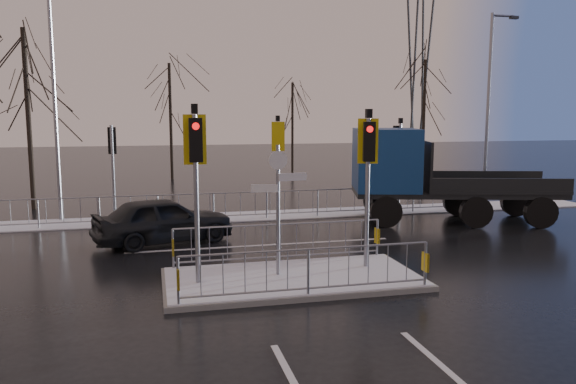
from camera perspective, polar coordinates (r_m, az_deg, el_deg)
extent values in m
plane|color=black|center=(13.41, 0.45, -9.11)|extent=(120.00, 120.00, 0.00)
cube|color=white|center=(21.62, -5.09, -2.51)|extent=(30.00, 2.00, 0.04)
cube|color=silver|center=(9.06, 17.31, -18.12)|extent=(0.12, 4.00, 0.01)
cube|color=silver|center=(16.99, -2.67, -5.43)|extent=(8.00, 0.15, 0.01)
cube|color=slate|center=(13.39, 0.45, -8.86)|extent=(6.00, 3.00, 0.12)
cube|color=white|center=(13.37, 0.45, -8.56)|extent=(5.85, 2.85, 0.03)
cube|color=gold|center=(11.53, -11.11, -8.64)|extent=(0.05, 0.28, 0.42)
cube|color=gold|center=(12.91, 13.78, -6.93)|extent=(0.05, 0.28, 0.42)
cube|color=gold|center=(14.20, -11.61, -5.50)|extent=(0.05, 0.28, 0.42)
cube|color=gold|center=(15.34, 9.05, -4.43)|extent=(0.05, 0.28, 0.42)
cylinder|color=gray|center=(12.61, -9.29, -0.88)|extent=(0.11, 0.11, 3.80)
cube|color=black|center=(12.30, -9.36, 5.22)|extent=(0.28, 0.22, 0.95)
cylinder|color=red|center=(12.18, -9.36, 6.61)|extent=(0.16, 0.04, 0.16)
cube|color=yellow|center=(12.55, -9.45, 5.27)|extent=(0.50, 0.03, 1.10)
cube|color=black|center=(12.47, -9.49, 8.34)|extent=(0.14, 0.14, 0.22)
cylinder|color=gray|center=(13.95, 8.05, -0.22)|extent=(0.11, 0.11, 3.70)
cube|color=black|center=(13.65, 8.24, 5.09)|extent=(0.33, 0.28, 0.95)
cylinder|color=red|center=(13.53, 8.32, 6.33)|extent=(0.16, 0.08, 0.16)
cube|color=yellow|center=(13.90, 8.12, 5.14)|extent=(0.49, 0.16, 1.10)
cube|color=black|center=(13.81, 8.21, 7.90)|extent=(0.14, 0.14, 0.22)
cylinder|color=gray|center=(13.14, -1.03, -1.97)|extent=(0.09, 0.09, 3.10)
cube|color=silver|center=(13.10, 0.46, 1.54)|extent=(0.70, 0.14, 0.18)
cube|color=silver|center=(12.99, -2.41, 0.37)|extent=(0.62, 0.15, 0.18)
cylinder|color=silver|center=(12.96, -1.01, 3.24)|extent=(0.44, 0.03, 0.44)
cylinder|color=gray|center=(20.89, -17.33, 1.70)|extent=(0.11, 0.11, 3.50)
cube|color=black|center=(20.98, -17.44, 5.01)|extent=(0.28, 0.22, 0.95)
cylinder|color=red|center=(21.08, -17.45, 5.84)|extent=(0.16, 0.04, 0.16)
cylinder|color=gray|center=(21.34, -1.04, 2.32)|extent=(0.11, 0.11, 3.60)
cube|color=black|center=(21.43, -1.16, 5.69)|extent=(0.28, 0.22, 0.95)
cylinder|color=red|center=(21.53, -1.22, 6.50)|extent=(0.16, 0.04, 0.16)
cube|color=yellow|center=(21.19, -1.01, 5.67)|extent=(0.50, 0.03, 1.10)
cube|color=black|center=(21.24, -1.06, 7.48)|extent=(0.14, 0.14, 0.22)
cylinder|color=gray|center=(22.95, 11.24, 2.44)|extent=(0.11, 0.11, 3.50)
cube|color=black|center=(23.01, 11.04, 5.45)|extent=(0.33, 0.28, 0.95)
cylinder|color=red|center=(23.08, 10.89, 6.21)|extent=(0.16, 0.08, 0.16)
cube|color=black|center=(22.85, 11.37, 7.11)|extent=(0.14, 0.14, 0.22)
imported|color=black|center=(17.57, -12.53, -2.79)|extent=(4.52, 2.87, 1.43)
cylinder|color=black|center=(19.85, 9.93, -1.97)|extent=(1.16, 0.61, 1.11)
cylinder|color=black|center=(22.13, 9.07, -0.93)|extent=(1.16, 0.61, 1.11)
cylinder|color=black|center=(20.53, 18.55, -1.94)|extent=(1.16, 0.61, 1.11)
cylinder|color=black|center=(22.74, 16.87, -0.94)|extent=(1.16, 0.61, 1.11)
cylinder|color=black|center=(21.28, 24.29, -1.89)|extent=(1.16, 0.61, 1.11)
cylinder|color=black|center=(23.42, 22.12, -0.93)|extent=(1.16, 0.61, 1.11)
cube|color=black|center=(21.44, 16.58, -0.01)|extent=(7.74, 4.39, 0.18)
cube|color=navy|center=(20.80, 9.89, 3.29)|extent=(2.84, 3.16, 2.22)
cube|color=black|center=(20.95, 12.85, 4.46)|extent=(0.63, 2.15, 1.22)
cube|color=#2D3033|center=(20.85, 8.00, -0.06)|extent=(0.80, 2.50, 0.39)
cube|color=black|center=(21.77, 19.71, 0.38)|extent=(5.42, 3.86, 0.13)
cube|color=black|center=(21.06, 13.63, 2.82)|extent=(0.79, 2.59, 1.67)
cylinder|color=black|center=(25.41, -24.86, 6.65)|extent=(0.20, 0.20, 7.36)
cylinder|color=black|center=(34.45, -11.83, 6.98)|extent=(0.19, 0.19, 6.90)
cylinder|color=black|center=(37.57, 0.46, 6.51)|extent=(0.16, 0.16, 5.98)
cylinder|color=black|center=(37.56, 13.63, 7.34)|extent=(0.20, 0.20, 7.36)
cylinder|color=gray|center=(24.97, 19.63, 7.65)|extent=(0.14, 0.14, 8.00)
cylinder|color=gray|center=(25.56, 21.03, 16.37)|extent=(1.00, 0.10, 0.10)
cube|color=#2D3033|center=(25.83, 21.97, 16.11)|extent=(0.35, 0.18, 0.12)
cylinder|color=gray|center=(22.19, -22.59, 7.78)|extent=(0.14, 0.14, 8.20)
cylinder|color=#2D3033|center=(48.58, 13.54, 14.91)|extent=(1.18, 1.18, 19.97)
cylinder|color=#2D3033|center=(48.06, 12.22, 15.03)|extent=(1.18, 1.18, 19.97)
cylinder|color=#2D3033|center=(47.52, 14.22, 15.05)|extent=(1.18, 1.18, 19.97)
cylinder|color=#2D3033|center=(46.98, 12.88, 15.17)|extent=(1.18, 1.18, 19.97)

